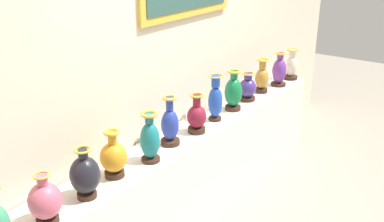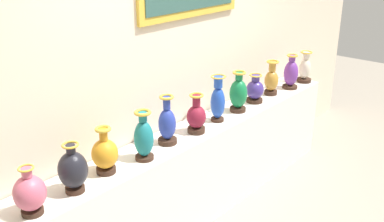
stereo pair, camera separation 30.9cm
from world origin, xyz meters
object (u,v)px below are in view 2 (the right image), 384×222
at_px(vase_cobalt, 167,124).
at_px(vase_violet, 291,74).
at_px(vase_ochre, 271,80).
at_px(vase_ivory, 305,69).
at_px(vase_rose, 30,193).
at_px(vase_sapphire, 218,101).
at_px(vase_amber, 105,154).
at_px(vase_burgundy, 196,117).
at_px(vase_emerald, 238,94).
at_px(vase_indigo, 255,90).
at_px(vase_onyx, 73,170).
at_px(vase_teal, 144,138).

distance_m(vase_cobalt, vase_violet, 1.81).
distance_m(vase_ochre, vase_ivory, 0.60).
height_order(vase_ochre, vase_violet, vase_violet).
relative_size(vase_rose, vase_sapphire, 0.75).
bearing_deg(vase_ochre, vase_amber, -179.99).
distance_m(vase_burgundy, vase_emerald, 0.61).
bearing_deg(vase_sapphire, vase_ivory, -1.52).
height_order(vase_emerald, vase_indigo, vase_emerald).
xyz_separation_m(vase_rose, vase_sapphire, (1.80, 0.04, 0.05)).
xyz_separation_m(vase_emerald, vase_ochre, (0.60, 0.02, -0.02)).
bearing_deg(vase_emerald, vase_onyx, -179.13).
distance_m(vase_emerald, vase_violet, 0.90).
height_order(vase_rose, vase_teal, vase_teal).
relative_size(vase_amber, vase_teal, 0.90).
xyz_separation_m(vase_emerald, vase_violet, (0.90, -0.03, -0.01)).
relative_size(vase_cobalt, vase_sapphire, 0.96).
bearing_deg(vase_ochre, vase_violet, -8.98).
relative_size(vase_cobalt, vase_emerald, 1.04).
height_order(vase_sapphire, vase_violet, vase_sapphire).
xyz_separation_m(vase_amber, vase_emerald, (1.52, -0.02, 0.03)).
bearing_deg(vase_ochre, vase_burgundy, -178.40).
relative_size(vase_burgundy, vase_indigo, 1.19).
bearing_deg(vase_cobalt, vase_indigo, -0.05).
bearing_deg(vase_ivory, vase_violet, 178.27).
relative_size(vase_indigo, vase_ivory, 0.81).
distance_m(vase_rose, vase_amber, 0.59).
bearing_deg(vase_ochre, vase_cobalt, 179.93).
distance_m(vase_teal, vase_burgundy, 0.60).
height_order(vase_sapphire, vase_ochre, vase_sapphire).
xyz_separation_m(vase_onyx, vase_cobalt, (0.89, 0.05, 0.01)).
bearing_deg(vase_emerald, vase_rose, -178.87).
relative_size(vase_sapphire, vase_violet, 1.13).
bearing_deg(vase_rose, vase_indigo, 1.41).
bearing_deg(vase_sapphire, vase_onyx, -178.98).
height_order(vase_teal, vase_cobalt, vase_cobalt).
bearing_deg(vase_sapphire, vase_teal, -177.60).
relative_size(vase_teal, vase_violet, 1.03).
bearing_deg(vase_cobalt, vase_onyx, -177.04).
bearing_deg(vase_rose, vase_emerald, 1.13).
height_order(vase_onyx, vase_indigo, vase_onyx).
bearing_deg(vase_indigo, vase_onyx, -178.78).
height_order(vase_rose, vase_indigo, vase_rose).
height_order(vase_onyx, vase_burgundy, vase_onyx).
bearing_deg(vase_rose, vase_ivory, 0.02).
bearing_deg(vase_burgundy, vase_rose, -179.06).
distance_m(vase_burgundy, vase_indigo, 0.91).
bearing_deg(vase_onyx, vase_sapphire, 1.02).
distance_m(vase_onyx, vase_ivory, 2.99).
height_order(vase_teal, vase_emerald, vase_emerald).
relative_size(vase_cobalt, vase_ochre, 1.12).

